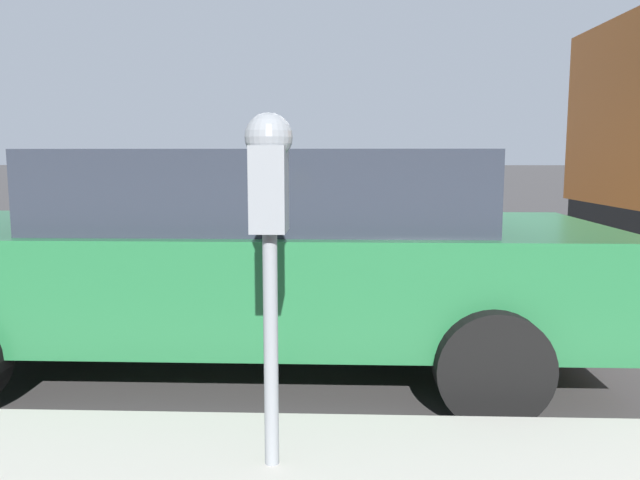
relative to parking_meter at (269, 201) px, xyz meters
The scene contains 3 objects.
ground_plane 3.02m from the parking_meter, ahead, with size 220.00×220.00×0.00m, color #3D3A3A.
parking_meter is the anchor object (origin of this frame).
car_green 1.90m from the parking_meter, 11.16° to the left, with size 2.13×4.91×1.50m.
Camera 1 is at (-5.17, 0.10, 1.45)m, focal length 35.00 mm.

